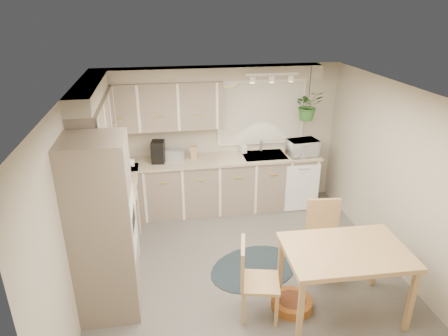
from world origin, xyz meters
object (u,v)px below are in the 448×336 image
Objects in this scene: microwave at (303,146)px; dining_table at (342,281)px; chair_back at (326,240)px; chair_left at (260,280)px; braided_rug at (254,268)px; pet_bed at (292,303)px.

dining_table is at bearing -106.79° from microwave.
chair_left is at bearing 36.21° from chair_back.
braided_rug is 2.61× the size of microwave.
braided_rug is (-0.88, 0.22, -0.49)m from chair_back.
dining_table is at bearing 96.69° from chair_left.
chair_back is at bearing 42.35° from pet_bed.
pet_bed is at bearing -71.87° from braided_rug.
dining_table is at bearing 87.72° from chair_back.
chair_left is (-0.93, 0.10, 0.05)m from dining_table.
chair_left is 1.95× the size of microwave.
chair_left is 0.96× the size of chair_back.
dining_table is 1.28m from braided_rug.
chair_back is (1.03, 0.60, 0.02)m from chair_left.
microwave is at bearing -93.83° from chair_back.
microwave reaches higher than pet_bed.
chair_left is at bearing -126.15° from microwave.
chair_back is at bearing -107.21° from microwave.
chair_back is 2.03× the size of microwave.
microwave is (1.19, 1.64, 1.10)m from braided_rug.
dining_table is 2.76× the size of pet_bed.
chair_back is at bearing -14.26° from braided_rug.
pet_bed is (0.40, 0.04, -0.41)m from chair_left.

